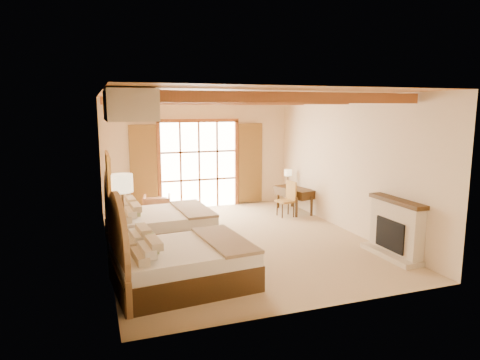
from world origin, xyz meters
name	(u,v)px	position (x,y,z in m)	size (l,w,h in m)	color
floor	(237,240)	(0.00, 0.00, 0.00)	(7.00, 7.00, 0.00)	tan
wall_back	(198,153)	(0.00, 3.50, 1.60)	(5.50, 5.50, 0.00)	beige
wall_left	(105,176)	(-2.75, 0.00, 1.60)	(7.00, 7.00, 0.00)	beige
wall_right	(347,164)	(2.75, 0.00, 1.60)	(7.00, 7.00, 0.00)	beige
ceiling	(237,94)	(0.00, 0.00, 3.20)	(7.00, 7.00, 0.00)	#B87641
ceiling_beams	(237,100)	(0.00, 0.00, 3.08)	(5.39, 4.60, 0.18)	#984B2A
french_doors	(199,165)	(0.00, 3.44, 1.25)	(3.95, 0.08, 2.60)	white
fireplace	(395,231)	(2.60, -2.00, 0.51)	(0.46, 1.40, 1.16)	beige
painting	(108,174)	(-2.70, -0.75, 1.75)	(0.06, 0.95, 0.75)	#F1B147
canopy_valance	(129,105)	(-2.40, -2.00, 2.95)	(0.70, 1.40, 0.45)	beige
bed_near	(173,260)	(-1.80, -1.98, 0.44)	(2.34, 1.85, 1.45)	#3E2613
bed_far	(153,223)	(-1.79, 0.47, 0.44)	(2.28, 1.77, 1.45)	#3E2613
nightstand	(126,250)	(-2.47, -0.85, 0.32)	(0.53, 0.53, 0.64)	#3E2613
floor_lamp	(122,189)	(-2.50, -1.11, 1.51)	(0.38, 0.38, 1.78)	#3D301F
armchair	(157,207)	(-1.40, 2.47, 0.32)	(0.69, 0.71, 0.65)	#AA704C
ottoman	(171,211)	(-1.04, 2.44, 0.20)	(0.54, 0.54, 0.39)	#A07C4D
desk	(294,199)	(2.39, 2.00, 0.37)	(0.83, 1.36, 0.68)	#3E2613
desk_chair	(286,206)	(1.95, 1.59, 0.30)	(0.49, 0.49, 0.96)	#A77B3B
desk_lamp	(288,173)	(2.47, 2.58, 1.01)	(0.22, 0.22, 0.44)	#3D301F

